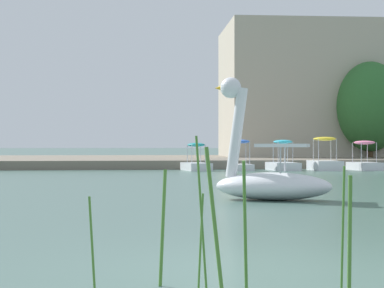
% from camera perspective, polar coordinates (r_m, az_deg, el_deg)
% --- Properties ---
extents(ground_plane, '(519.94, 519.94, 0.00)m').
position_cam_1_polar(ground_plane, '(7.31, 6.09, -10.42)').
color(ground_plane, '#47665B').
extents(shore_bank_far, '(117.50, 19.27, 0.48)m').
position_cam_1_polar(shore_bank_far, '(46.04, -4.64, -1.39)').
color(shore_bank_far, slate).
rests_on(shore_bank_far, ground_plane).
extents(swan_boat, '(3.01, 2.12, 2.93)m').
position_cam_1_polar(swan_boat, '(16.57, 6.34, -2.61)').
color(swan_boat, white).
rests_on(swan_boat, ground_plane).
extents(pedal_boat_teal, '(1.44, 2.33, 1.41)m').
position_cam_1_polar(pedal_boat_teal, '(35.32, 0.35, -1.57)').
color(pedal_boat_teal, white).
rests_on(pedal_boat_teal, ground_plane).
extents(pedal_boat_blue, '(1.06, 1.85, 1.57)m').
position_cam_1_polar(pedal_boat_blue, '(35.49, 4.03, -1.41)').
color(pedal_boat_blue, white).
rests_on(pedal_boat_blue, ground_plane).
extents(pedal_boat_cyan, '(1.37, 2.36, 1.56)m').
position_cam_1_polar(pedal_boat_cyan, '(35.96, 7.46, -1.50)').
color(pedal_boat_cyan, white).
rests_on(pedal_boat_cyan, ground_plane).
extents(pedal_boat_yellow, '(1.36, 2.31, 1.71)m').
position_cam_1_polar(pedal_boat_yellow, '(36.15, 10.83, -1.40)').
color(pedal_boat_yellow, white).
rests_on(pedal_boat_yellow, ground_plane).
extents(pedal_boat_pink, '(1.36, 2.09, 1.52)m').
position_cam_1_polar(pedal_boat_pink, '(37.00, 13.95, -1.35)').
color(pedal_boat_pink, white).
rests_on(pedal_boat_pink, ground_plane).
extents(tree_willow_near_path, '(6.45, 6.39, 6.31)m').
position_cam_1_polar(tree_willow_near_path, '(47.20, 14.42, 2.99)').
color(tree_willow_near_path, '#4C3823').
rests_on(tree_willow_near_path, shore_bank_far).
extents(apartment_block, '(19.87, 9.90, 9.30)m').
position_cam_1_polar(apartment_block, '(52.07, 13.53, 4.15)').
color(apartment_block, '#B2A893').
rests_on(apartment_block, shore_bank_far).
extents(reed_clump_foreground, '(3.12, 1.17, 1.39)m').
position_cam_1_polar(reed_clump_foreground, '(5.95, 2.21, -7.21)').
color(reed_clump_foreground, '#4C7F33').
rests_on(reed_clump_foreground, ground_plane).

